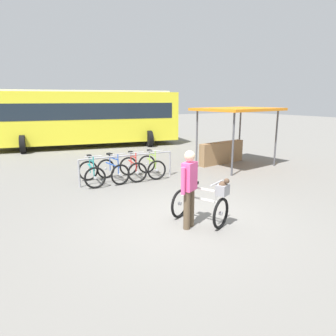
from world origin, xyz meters
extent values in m
plane|color=slate|center=(0.00, 0.00, 0.00)|extent=(80.00, 80.00, 0.00)
cylinder|color=#99999E|center=(-1.36, 3.71, 0.42)|extent=(0.06, 0.06, 0.85)
cylinder|color=#99999E|center=(1.78, 3.63, 0.42)|extent=(0.06, 0.06, 0.85)
cylinder|color=#99999E|center=(0.21, 3.67, 0.85)|extent=(3.15, 0.13, 0.05)
torus|color=black|center=(-0.90, 4.39, 0.33)|extent=(0.67, 0.15, 0.66)
cylinder|color=#B7B7BC|center=(-0.90, 4.39, 0.33)|extent=(0.08, 0.07, 0.08)
torus|color=black|center=(-0.98, 3.37, 0.33)|extent=(0.67, 0.15, 0.66)
cylinder|color=#B7B7BC|center=(-0.98, 3.37, 0.33)|extent=(0.08, 0.07, 0.08)
cube|color=teal|center=(-0.94, 3.88, 0.56)|extent=(0.11, 0.92, 0.04)
cube|color=teal|center=(-0.94, 3.83, 0.78)|extent=(0.08, 0.61, 0.04)
cylinder|color=teal|center=(-0.93, 4.06, 0.60)|extent=(0.03, 0.03, 0.55)
cube|color=black|center=(-0.93, 4.06, 0.88)|extent=(0.14, 0.25, 0.06)
cylinder|color=teal|center=(-0.97, 3.49, 0.65)|extent=(0.03, 0.03, 0.63)
cylinder|color=#B7B7BC|center=(-0.97, 3.49, 0.96)|extent=(0.52, 0.07, 0.03)
torus|color=black|center=(-0.30, 4.37, 0.33)|extent=(0.67, 0.16, 0.66)
cylinder|color=#B7B7BC|center=(-0.30, 4.37, 0.33)|extent=(0.09, 0.07, 0.08)
torus|color=black|center=(-0.18, 3.36, 0.33)|extent=(0.67, 0.16, 0.66)
cylinder|color=#B7B7BC|center=(-0.18, 3.36, 0.33)|extent=(0.09, 0.07, 0.08)
cube|color=#2D56B7|center=(-0.24, 3.86, 0.56)|extent=(0.15, 0.92, 0.04)
cube|color=#2D56B7|center=(-0.23, 3.81, 0.78)|extent=(0.11, 0.61, 0.04)
cylinder|color=#2D56B7|center=(-0.26, 4.04, 0.60)|extent=(0.03, 0.03, 0.55)
cube|color=black|center=(-0.26, 4.04, 0.88)|extent=(0.15, 0.25, 0.06)
cylinder|color=#2D56B7|center=(-0.19, 3.48, 0.65)|extent=(0.03, 0.03, 0.63)
cylinder|color=#B7B7BC|center=(-0.19, 3.48, 0.96)|extent=(0.52, 0.09, 0.03)
torus|color=black|center=(0.52, 4.35, 0.33)|extent=(0.67, 0.16, 0.66)
cylinder|color=#B7B7BC|center=(0.52, 4.35, 0.33)|extent=(0.09, 0.07, 0.08)
torus|color=black|center=(0.40, 3.34, 0.33)|extent=(0.67, 0.16, 0.66)
cylinder|color=#B7B7BC|center=(0.40, 3.34, 0.33)|extent=(0.09, 0.07, 0.08)
cube|color=red|center=(0.46, 3.84, 0.56)|extent=(0.15, 0.92, 0.04)
cube|color=red|center=(0.45, 3.79, 0.78)|extent=(0.11, 0.61, 0.04)
cylinder|color=red|center=(0.48, 4.03, 0.60)|extent=(0.03, 0.03, 0.55)
cube|color=black|center=(0.48, 4.03, 0.88)|extent=(0.15, 0.25, 0.06)
cylinder|color=red|center=(0.41, 3.46, 0.65)|extent=(0.03, 0.03, 0.63)
cylinder|color=#B7B7BC|center=(0.41, 3.46, 0.96)|extent=(0.52, 0.09, 0.03)
torus|color=black|center=(1.23, 4.33, 0.33)|extent=(0.66, 0.16, 0.66)
cylinder|color=#B7B7BC|center=(1.23, 4.33, 0.33)|extent=(0.09, 0.07, 0.08)
torus|color=black|center=(1.09, 3.32, 0.33)|extent=(0.66, 0.16, 0.66)
cylinder|color=#B7B7BC|center=(1.09, 3.32, 0.33)|extent=(0.09, 0.07, 0.08)
cube|color=#9ED14C|center=(1.16, 3.83, 0.56)|extent=(0.16, 0.91, 0.04)
cube|color=#9ED14C|center=(1.15, 3.78, 0.78)|extent=(0.12, 0.61, 0.04)
cylinder|color=#9ED14C|center=(1.18, 4.01, 0.60)|extent=(0.03, 0.03, 0.55)
cube|color=black|center=(1.18, 4.01, 0.88)|extent=(0.15, 0.25, 0.06)
cylinder|color=#9ED14C|center=(1.11, 3.44, 0.65)|extent=(0.03, 0.03, 0.63)
cylinder|color=#B7B7BC|center=(1.11, 3.44, 0.96)|extent=(0.52, 0.10, 0.03)
torus|color=black|center=(-0.03, 0.13, 0.33)|extent=(0.63, 0.32, 0.66)
cylinder|color=#B7B7BC|center=(-0.03, 0.13, 0.33)|extent=(0.10, 0.09, 0.08)
torus|color=black|center=(0.38, -0.81, 0.33)|extent=(0.63, 0.32, 0.66)
cylinder|color=#B7B7BC|center=(0.38, -0.81, 0.33)|extent=(0.10, 0.09, 0.08)
cube|color=silver|center=(0.18, -0.34, 0.56)|extent=(0.40, 0.85, 0.04)
cube|color=silver|center=(0.20, -0.39, 0.78)|extent=(0.28, 0.57, 0.04)
cylinder|color=silver|center=(0.10, -0.17, 0.60)|extent=(0.03, 0.03, 0.55)
cube|color=black|center=(0.10, -0.17, 0.88)|extent=(0.21, 0.27, 0.06)
cylinder|color=silver|center=(0.33, -0.70, 0.65)|extent=(0.03, 0.03, 0.63)
cylinder|color=#B7B7BC|center=(0.33, -0.70, 0.96)|extent=(0.49, 0.24, 0.03)
cube|color=gray|center=(0.39, -0.83, 0.84)|extent=(0.32, 0.29, 0.22)
ellipsoid|color=#4C3828|center=(0.39, -0.83, 0.94)|extent=(0.23, 0.22, 0.16)
sphere|color=#4C3828|center=(0.42, -0.90, 1.04)|extent=(0.11, 0.11, 0.11)
cylinder|color=brown|center=(-0.24, -0.48, 0.41)|extent=(0.14, 0.14, 0.82)
cylinder|color=brown|center=(-0.09, -0.40, 0.41)|extent=(0.14, 0.14, 0.82)
cube|color=#E54C8C|center=(-0.17, -0.44, 1.11)|extent=(0.39, 0.34, 0.58)
cylinder|color=#E54C8C|center=(-0.37, -0.52, 1.06)|extent=(0.09, 0.09, 0.55)
cylinder|color=#E54C8C|center=(0.02, -0.32, 1.06)|extent=(0.09, 0.09, 0.55)
sphere|color=beige|center=(-0.17, -0.44, 1.53)|extent=(0.22, 0.22, 0.22)
cube|color=yellow|center=(1.22, 11.77, 1.65)|extent=(10.29, 4.31, 2.70)
cube|color=#19232D|center=(1.22, 11.77, 2.00)|extent=(9.51, 4.19, 0.84)
cube|color=silver|center=(1.22, 11.77, 3.04)|extent=(9.26, 3.88, 0.08)
cylinder|color=black|center=(-2.21, 11.14, 0.45)|extent=(0.41, 0.93, 0.90)
cylinder|color=black|center=(-1.75, 13.60, 0.45)|extent=(0.41, 0.93, 0.90)
cylinder|color=black|center=(4.18, 9.94, 0.45)|extent=(0.41, 0.93, 0.90)
cylinder|color=black|center=(4.64, 12.39, 0.45)|extent=(0.41, 0.93, 0.90)
cylinder|color=#4C4C51|center=(3.38, 4.27, 1.10)|extent=(0.07, 0.07, 2.20)
cylinder|color=#4C4C51|center=(5.96, 4.63, 1.10)|extent=(0.07, 0.07, 2.20)
cylinder|color=#4C4C51|center=(3.63, 2.49, 1.10)|extent=(0.07, 0.07, 2.20)
cylinder|color=#4C4C51|center=(6.21, 2.85, 1.10)|extent=(0.07, 0.07, 2.20)
cube|color=orange|center=(4.80, 3.56, 2.25)|extent=(3.39, 2.71, 0.10)
cube|color=olive|center=(4.69, 4.30, 0.45)|extent=(2.36, 0.63, 0.90)
camera|label=1|loc=(-3.57, -5.41, 2.65)|focal=32.74mm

